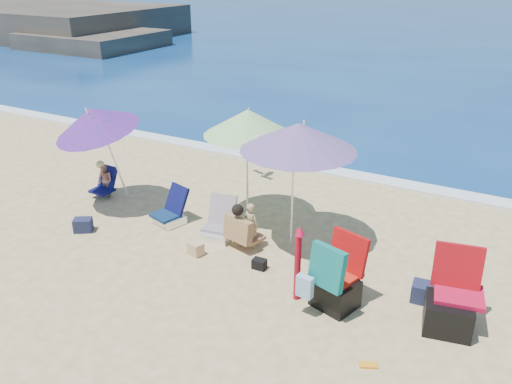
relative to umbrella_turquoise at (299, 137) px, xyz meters
The scene contains 19 objects.
ground 2.52m from the umbrella_turquoise, 97.22° to the right, with size 120.00×120.00×0.00m.
sea 43.50m from the umbrella_turquoise, 90.26° to the left, with size 120.00×80.00×0.12m.
foam 4.06m from the umbrella_turquoise, 93.15° to the left, with size 120.00×0.50×0.04m.
headland 32.99m from the umbrella_turquoise, 146.50° to the left, with size 20.50×11.50×2.60m.
umbrella_turquoise is the anchor object (origin of this frame).
umbrella_striped 1.31m from the umbrella_turquoise, 158.81° to the left, with size 1.73×1.73×2.21m.
umbrella_blue 4.08m from the umbrella_turquoise, behind, with size 2.12×2.16×2.25m.
furled_umbrella 2.12m from the umbrella_turquoise, 64.40° to the right, with size 0.20×0.23×1.27m.
chair_navy 3.05m from the umbrella_turquoise, behind, with size 0.66×0.74×0.70m.
chair_rainbow 2.27m from the umbrella_turquoise, 160.85° to the right, with size 0.62×0.75×0.72m.
camp_chair_left 3.44m from the umbrella_turquoise, 21.44° to the right, with size 0.80×0.84×1.12m.
camp_chair_right 2.47m from the umbrella_turquoise, 48.29° to the right, with size 0.79×0.97×1.11m.
person_center 1.81m from the umbrella_turquoise, 140.98° to the right, with size 0.67×0.63×0.84m.
person_left 4.69m from the umbrella_turquoise, behind, with size 0.46×0.56×0.80m.
bag_navy_a 4.35m from the umbrella_turquoise, 157.65° to the right, with size 0.40×0.37×0.25m.
bag_tan 2.58m from the umbrella_turquoise, 138.24° to the right, with size 0.30×0.25×0.22m.
bag_navy_b 3.10m from the umbrella_turquoise, 15.33° to the right, with size 0.41×0.32×0.29m.
bag_black_b 2.17m from the umbrella_turquoise, 98.41° to the right, with size 0.22×0.16×0.17m.
orange_item 3.72m from the umbrella_turquoise, 48.45° to the right, with size 0.25×0.19×0.03m.
Camera 1 is at (3.46, -5.85, 4.58)m, focal length 36.20 mm.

